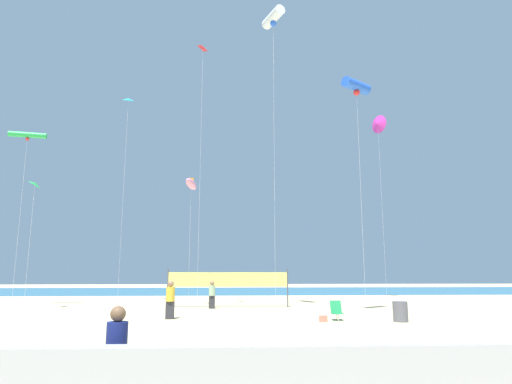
# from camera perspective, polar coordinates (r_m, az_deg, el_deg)

# --- Properties ---
(ground_plane) EXTENTS (120.00, 120.00, 0.00)m
(ground_plane) POSITION_cam_1_polar(r_m,az_deg,el_deg) (17.53, -3.96, -17.65)
(ground_plane) COLOR #D1BC89
(ocean_band) EXTENTS (120.00, 20.00, 0.01)m
(ocean_band) POSITION_cam_1_polar(r_m,az_deg,el_deg) (51.83, -3.55, -12.70)
(ocean_band) COLOR teal
(ocean_band) RESTS_ON ground
(boardwalk_ledge) EXTENTS (28.00, 0.44, 1.08)m
(boardwalk_ledge) POSITION_cam_1_polar(r_m,az_deg,el_deg) (7.71, -4.75, -23.22)
(boardwalk_ledge) COLOR #A8A8AD
(boardwalk_ledge) RESTS_ON ground
(mother_figure) EXTENTS (0.38, 0.38, 1.65)m
(mother_figure) POSITION_cam_1_polar(r_m,az_deg,el_deg) (8.69, -17.73, -19.01)
(mother_figure) COLOR white
(mother_figure) RESTS_ON ground
(toddler_figure) EXTENTS (0.17, 0.17, 0.76)m
(toddler_figure) POSITION_cam_1_polar(r_m,az_deg,el_deg) (8.66, -14.75, -22.37)
(toddler_figure) COLOR #EA7260
(toddler_figure) RESTS_ON ground
(beachgoer_mustard_shirt) EXTENTS (0.41, 0.41, 1.81)m
(beachgoer_mustard_shirt) POSITION_cam_1_polar(r_m,az_deg,el_deg) (22.09, -11.09, -13.42)
(beachgoer_mustard_shirt) COLOR #2D2D33
(beachgoer_mustard_shirt) RESTS_ON ground
(beachgoer_sage_shirt) EXTENTS (0.38, 0.38, 1.68)m
(beachgoer_sage_shirt) POSITION_cam_1_polar(r_m,az_deg,el_deg) (27.75, -5.75, -13.01)
(beachgoer_sage_shirt) COLOR #2D2D33
(beachgoer_sage_shirt) RESTS_ON ground
(folding_beach_chair) EXTENTS (0.52, 0.65, 0.89)m
(folding_beach_chair) POSITION_cam_1_polar(r_m,az_deg,el_deg) (21.56, 10.44, -14.87)
(folding_beach_chair) COLOR #1E8C4C
(folding_beach_chair) RESTS_ON ground
(trash_barrel) EXTENTS (0.66, 0.66, 0.90)m
(trash_barrel) POSITION_cam_1_polar(r_m,az_deg,el_deg) (21.63, 18.26, -14.56)
(trash_barrel) COLOR #595960
(trash_barrel) RESTS_ON ground
(volleyball_net) EXTENTS (7.76, 0.36, 2.40)m
(volleyball_net) POSITION_cam_1_polar(r_m,az_deg,el_deg) (28.75, -3.69, -11.47)
(volleyball_net) COLOR #4C4C51
(volleyball_net) RESTS_ON ground
(beach_handbag) EXTENTS (0.35, 0.18, 0.28)m
(beach_handbag) POSITION_cam_1_polar(r_m,az_deg,el_deg) (20.81, 8.75, -15.99)
(beach_handbag) COLOR #EA7260
(beach_handbag) RESTS_ON ground
(kite_red_diamond) EXTENTS (0.68, 0.68, 17.29)m
(kite_red_diamond) POSITION_cam_1_polar(r_m,az_deg,el_deg) (31.04, -6.86, 17.61)
(kite_red_diamond) COLOR silver
(kite_red_diamond) RESTS_ON ground
(kite_blue_tube) EXTENTS (1.93, 1.61, 13.02)m
(kite_blue_tube) POSITION_cam_1_polar(r_m,az_deg,el_deg) (26.42, 12.92, 13.24)
(kite_blue_tube) COLOR silver
(kite_blue_tube) RESTS_ON ground
(kite_green_tube) EXTENTS (2.37, 0.80, 11.44)m
(kite_green_tube) POSITION_cam_1_polar(r_m,az_deg,el_deg) (33.31, -27.57, 6.55)
(kite_green_tube) COLOR silver
(kite_green_tube) RESTS_ON ground
(kite_white_tube) EXTENTS (1.39, 2.12, 19.02)m
(kite_white_tube) POSITION_cam_1_polar(r_m,az_deg,el_deg) (30.97, 2.25, 21.67)
(kite_white_tube) COLOR silver
(kite_white_tube) RESTS_ON ground
(kite_green_diamond) EXTENTS (0.69, 0.70, 7.67)m
(kite_green_diamond) POSITION_cam_1_polar(r_m,az_deg,el_deg) (29.65, -26.76, 0.81)
(kite_green_diamond) COLOR silver
(kite_green_diamond) RESTS_ON ground
(kite_magenta_delta) EXTENTS (1.05, 1.53, 15.63)m
(kite_magenta_delta) POSITION_cam_1_polar(r_m,az_deg,el_deg) (39.92, 15.57, 8.49)
(kite_magenta_delta) COLOR silver
(kite_magenta_delta) RESTS_ON ground
(kite_cyan_diamond) EXTENTS (0.77, 0.79, 15.21)m
(kite_cyan_diamond) POSITION_cam_1_polar(r_m,az_deg,el_deg) (35.06, -16.29, 11.15)
(kite_cyan_diamond) COLOR silver
(kite_cyan_diamond) RESTS_ON ground
(kite_pink_inflatable) EXTENTS (0.95, 1.72, 8.50)m
(kite_pink_inflatable) POSITION_cam_1_polar(r_m,az_deg,el_deg) (29.99, -8.43, 1.01)
(kite_pink_inflatable) COLOR silver
(kite_pink_inflatable) RESTS_ON ground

